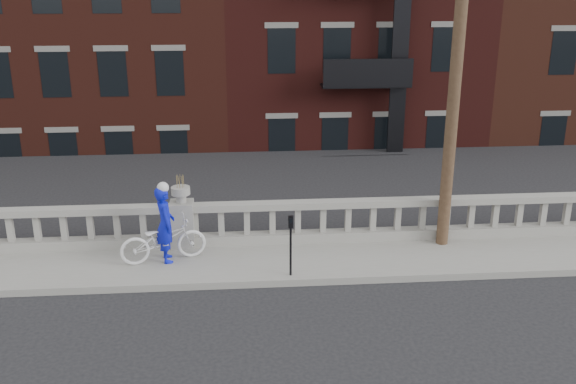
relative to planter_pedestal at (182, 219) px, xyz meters
name	(u,v)px	position (x,y,z in m)	size (l,w,h in m)	color
ground	(168,339)	(0.00, -3.95, -0.83)	(120.00, 120.00, 0.00)	black
sidewalk	(181,265)	(0.00, -0.95, -0.76)	(32.00, 2.20, 0.15)	gray
balustrade	(183,226)	(0.00, 0.00, -0.19)	(28.00, 0.34, 1.03)	gray
planter_pedestal	(182,219)	(0.00, 0.00, 0.00)	(0.55, 0.55, 1.76)	gray
lower_level	(220,51)	(0.56, 19.09, 1.80)	(80.00, 44.00, 20.80)	#605E59
utility_pole	(460,26)	(6.20, -0.35, 4.41)	(1.60, 0.28, 10.00)	#422D1E
parking_meter_c	(291,239)	(2.42, -1.80, 0.17)	(0.10, 0.09, 1.36)	black
bicycle	(163,240)	(-0.37, -0.82, -0.17)	(0.67, 1.93, 1.01)	silver
cyclist	(165,224)	(-0.30, -0.81, 0.19)	(0.64, 0.42, 1.75)	#0C15C2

